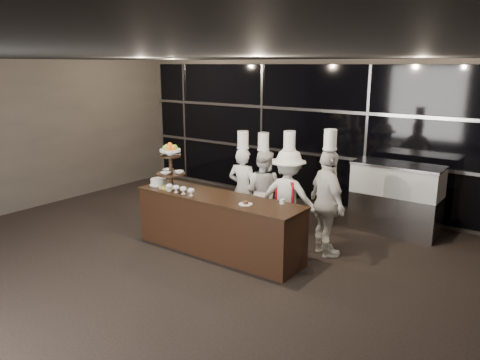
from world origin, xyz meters
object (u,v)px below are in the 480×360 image
Objects in this scene: layer_cake at (158,182)px; chef_a at (243,188)px; display_stand at (171,162)px; chef_c at (288,196)px; display_case at (396,195)px; buffet_counter at (218,224)px; chef_d at (327,202)px; chef_b at (263,190)px.

chef_a is (0.96, 1.10, -0.19)m from layer_cake.
display_stand is 2.01m from chef_c.
chef_a reaches higher than layer_cake.
buffet_counter is at bearing -127.02° from display_case.
chef_a is (-2.22, -1.50, 0.10)m from display_case.
chef_d reaches higher than buffet_counter.
display_stand is at bearing -129.19° from chef_b.
chef_a reaches higher than display_stand.
display_case is (1.93, 2.56, 0.22)m from buffet_counter.
display_stand is 2.62m from chef_d.
layer_cake is 0.15× the size of chef_d.
layer_cake is at bearing -168.90° from display_stand.
display_stand reaches higher than layer_cake.
buffet_counter is 1.33m from display_stand.
chef_a is 0.91× the size of chef_d.
layer_cake is 2.19m from chef_c.
chef_d is (2.41, 0.90, -0.48)m from display_stand.
chef_d is (1.40, -0.34, 0.10)m from chef_b.
chef_d reaches higher than chef_b.
display_stand is 0.42× the size of chef_b.
display_case is 0.76× the size of chef_d.
buffet_counter is 3.21m from display_case.
display_case reaches higher than buffet_counter.
display_stand is 0.40× the size of chef_c.
buffet_counter is 1.58× the size of chef_a.
display_stand is 0.45m from layer_cake.
chef_d is at bearing -5.19° from chef_a.
display_stand is 0.50× the size of display_case.
display_stand is at bearing -159.57° from chef_d.
chef_c reaches higher than layer_cake.
chef_a is at bearing -148.47° from chef_b.
display_stand is 0.38× the size of chef_d.
layer_cake is 0.20× the size of display_case.
display_case is at bearing 34.09° from chef_a.
display_case is (2.93, 2.56, -0.65)m from display_stand.
chef_d is at bearing -8.61° from chef_c.
buffet_counter is 1.89× the size of display_case.
chef_c reaches higher than display_stand.
layer_cake is at bearing -134.45° from chef_b.
chef_c is 0.95× the size of chef_d.
display_case is 2.00m from chef_c.
display_case reaches higher than layer_cake.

